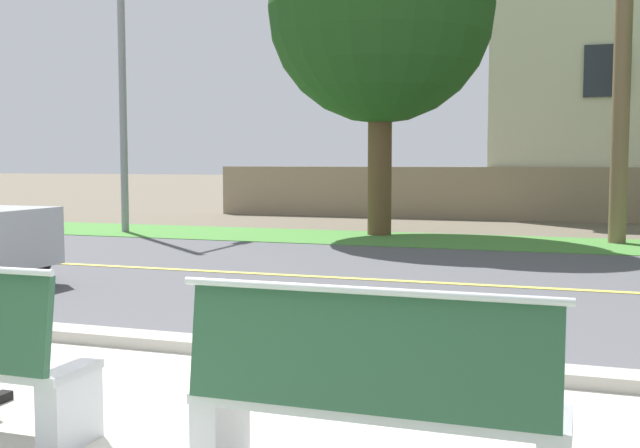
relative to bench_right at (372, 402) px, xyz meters
name	(u,v)px	position (x,y,z in m)	size (l,w,h in m)	color
ground_plane	(429,267)	(-1.25, 7.85, -0.45)	(140.00, 140.00, 0.00)	#665B4C
sidewalk_pavement	(162,446)	(-1.25, 0.25, -0.45)	(44.00, 3.60, 0.01)	beige
curb_edge	(291,353)	(-1.25, 2.20, -0.40)	(44.00, 0.30, 0.11)	#ADA89E
street_asphalt	(407,282)	(-1.25, 6.35, -0.45)	(52.00, 8.00, 0.01)	#515156
road_centre_line	(407,281)	(-1.25, 6.35, -0.44)	(48.00, 0.14, 0.01)	#E0CC4C
far_verge_grass	(467,241)	(-1.25, 11.62, -0.44)	(48.00, 2.80, 0.02)	#478438
bench_right	(372,402)	(0.00, 0.00, 0.00)	(1.74, 0.48, 1.01)	silver
streetlamp	(126,28)	(-8.61, 11.41, 3.98)	(0.24, 2.10, 7.82)	gray
garden_wall	(444,193)	(-2.73, 17.50, 0.25)	(13.00, 0.36, 1.40)	gray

